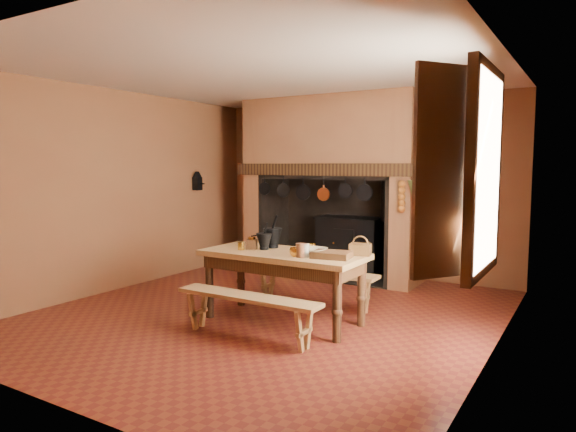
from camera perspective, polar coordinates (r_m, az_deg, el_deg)
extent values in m
plane|color=maroon|center=(6.19, -2.24, -10.79)|extent=(5.50, 5.50, 0.00)
plane|color=silver|center=(6.03, -2.35, 15.65)|extent=(5.50, 5.50, 0.00)
cube|color=brown|center=(8.38, 8.15, 3.19)|extent=(5.00, 0.02, 2.80)
cube|color=brown|center=(7.62, -18.20, 2.72)|extent=(0.02, 5.50, 2.80)
cube|color=brown|center=(5.03, 22.22, 1.20)|extent=(0.02, 5.50, 2.80)
cube|color=brown|center=(3.96, -24.79, 0.01)|extent=(5.00, 0.02, 2.80)
cube|color=brown|center=(8.72, -2.46, 3.33)|extent=(0.30, 0.90, 2.80)
cube|color=brown|center=(7.63, 13.40, 2.85)|extent=(0.30, 0.90, 2.80)
cube|color=brown|center=(8.10, 4.99, 8.80)|extent=(2.20, 0.90, 1.20)
cube|color=#32200E|center=(7.73, 3.64, 5.18)|extent=(2.95, 0.22, 0.18)
cube|color=black|center=(8.52, 6.16, -0.80)|extent=(2.20, 0.06, 1.60)
cube|color=black|center=(8.27, 4.86, -6.52)|extent=(2.20, 0.90, 0.02)
cube|color=black|center=(8.22, 6.91, -3.50)|extent=(1.00, 0.50, 0.90)
cube|color=black|center=(8.14, 6.89, -0.25)|extent=(1.04, 0.54, 0.04)
cube|color=black|center=(7.97, 6.15, -3.05)|extent=(0.35, 0.02, 0.45)
cylinder|color=black|center=(7.92, 10.61, 1.92)|extent=(0.10, 0.10, 0.70)
cylinder|color=gold|center=(8.02, 5.12, -2.99)|extent=(0.03, 0.03, 0.03)
cylinder|color=gold|center=(7.89, 7.08, -3.15)|extent=(0.03, 0.03, 0.03)
cylinder|color=gold|center=(8.61, 0.36, -5.41)|extent=(0.40, 0.40, 0.20)
cylinder|color=gold|center=(8.37, -0.22, -5.80)|extent=(0.34, 0.34, 0.18)
cube|color=black|center=(8.80, -0.42, -5.30)|extent=(0.18, 0.18, 0.16)
cone|color=#505829|center=(7.07, 13.91, 2.47)|extent=(0.20, 0.20, 0.35)
cube|color=white|center=(4.62, 21.33, 4.60)|extent=(0.02, 1.00, 1.60)
cube|color=#3B2612|center=(4.69, 21.34, 14.92)|extent=(0.08, 1.16, 0.08)
cube|color=#3B2612|center=(4.71, 20.60, -5.64)|extent=(0.08, 1.16, 0.08)
cube|color=#3B2612|center=(4.01, 16.39, 4.65)|extent=(0.29, 0.39, 1.60)
cube|color=#3B2612|center=(5.33, 20.16, 4.73)|extent=(0.29, 0.39, 1.60)
cube|color=black|center=(8.65, -10.04, 3.57)|extent=(0.12, 0.12, 0.22)
cone|color=black|center=(8.65, -10.06, 4.56)|extent=(0.16, 0.16, 0.10)
cylinder|color=black|center=(8.59, -9.59, 3.56)|extent=(0.12, 0.02, 0.02)
cube|color=tan|center=(5.73, -0.52, -4.30)|extent=(1.83, 0.81, 0.06)
cube|color=#3B2612|center=(5.75, -0.52, -5.30)|extent=(1.71, 0.69, 0.14)
cylinder|color=#3B2612|center=(6.03, -8.72, -7.70)|extent=(0.09, 0.09, 0.73)
cylinder|color=#3B2612|center=(5.17, 5.48, -9.93)|extent=(0.09, 0.09, 0.73)
cylinder|color=#3B2612|center=(6.50, -5.25, -6.69)|extent=(0.09, 0.09, 0.73)
cylinder|color=#3B2612|center=(5.71, 8.17, -8.46)|extent=(0.09, 0.09, 0.73)
cube|color=tan|center=(5.24, -4.52, -8.97)|extent=(1.61, 0.28, 0.04)
cube|color=tan|center=(6.39, 2.85, -6.15)|extent=(1.66, 0.29, 0.04)
cylinder|color=black|center=(6.00, -1.72, -3.35)|extent=(0.13, 0.13, 0.04)
cone|color=black|center=(5.99, -1.72, -2.27)|extent=(0.23, 0.23, 0.19)
cylinder|color=black|center=(5.95, -1.51, -0.74)|extent=(0.09, 0.03, 0.19)
cylinder|color=black|center=(5.88, -2.66, -3.58)|extent=(0.11, 0.11, 0.03)
cone|color=black|center=(5.87, -2.67, -2.68)|extent=(0.19, 0.19, 0.15)
cylinder|color=black|center=(5.84, -2.50, -1.42)|extent=(0.08, 0.04, 0.15)
cube|color=#3B2612|center=(5.92, -4.04, -3.13)|extent=(0.15, 0.15, 0.11)
cylinder|color=gold|center=(5.91, -4.04, -2.46)|extent=(0.08, 0.08, 0.03)
cylinder|color=black|center=(5.88, -3.67, -2.18)|extent=(0.09, 0.05, 0.03)
cylinder|color=gold|center=(5.87, -5.23, -3.35)|extent=(0.10, 0.10, 0.09)
cylinder|color=gold|center=(5.72, 2.66, -3.52)|extent=(0.09, 0.09, 0.10)
imported|color=#BCB291|center=(5.53, 2.71, -3.96)|extent=(0.31, 0.31, 0.08)
cylinder|color=#563120|center=(5.38, 1.48, -3.83)|extent=(0.13, 0.13, 0.15)
cylinder|color=beige|center=(5.38, 1.94, -3.85)|extent=(0.10, 0.10, 0.15)
cube|color=#4C3216|center=(5.56, 8.03, -3.70)|extent=(0.25, 0.20, 0.12)
torus|color=#4C3216|center=(5.55, 8.04, -3.07)|extent=(0.18, 0.06, 0.18)
cube|color=#3B2612|center=(5.37, 4.89, -4.30)|extent=(0.43, 0.34, 0.07)
imported|color=gold|center=(5.42, 0.82, -4.03)|extent=(0.14, 0.14, 0.10)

